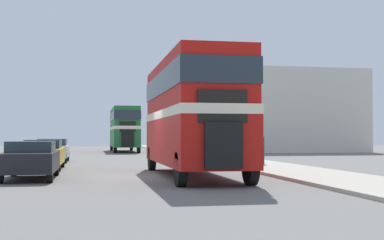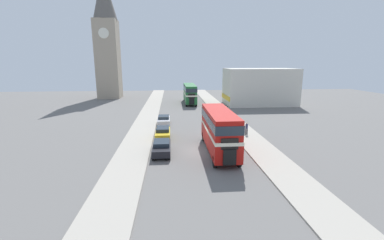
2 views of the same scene
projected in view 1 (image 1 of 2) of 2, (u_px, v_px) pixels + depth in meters
ground_plane at (135, 176)px, 20.42m from camera, size 120.00×120.00×0.00m
sidewalk_right at (301, 172)px, 21.66m from camera, size 3.50×120.00×0.12m
double_decker_bus at (192, 109)px, 20.38m from camera, size 2.51×9.95×4.35m
bus_distant at (124, 126)px, 52.46m from camera, size 2.40×11.04×4.23m
car_parked_near at (31, 159)px, 19.05m from camera, size 1.77×4.12×1.35m
car_parked_mid at (43, 154)px, 24.46m from camera, size 1.74×4.17×1.36m
car_parked_far at (52, 150)px, 31.36m from camera, size 1.79×3.98×1.37m
pedestrian_walking at (261, 146)px, 26.89m from camera, size 0.32×0.32×1.58m
bicycle_on_pavement at (226, 153)px, 33.32m from camera, size 0.05×1.76×0.78m
shop_building_block at (281, 112)px, 52.32m from camera, size 14.97×8.43×7.83m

